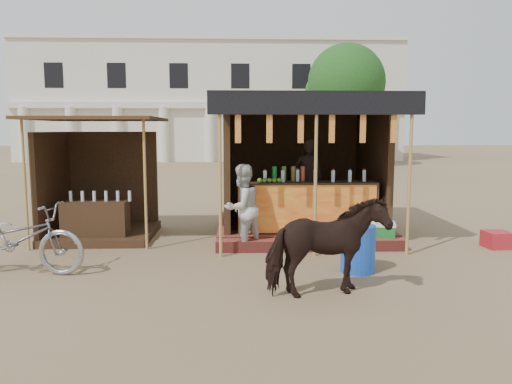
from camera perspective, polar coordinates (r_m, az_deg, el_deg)
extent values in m
plane|color=#846B4C|center=(7.07, 0.55, -10.52)|extent=(120.00, 120.00, 0.00)
cube|color=brown|center=(10.52, 5.03, -4.03)|extent=(3.40, 2.80, 0.22)
cube|color=brown|center=(9.02, 6.30, -6.00)|extent=(3.40, 0.35, 0.20)
cube|color=#3D2416|center=(9.49, 5.81, -1.68)|extent=(2.60, 0.55, 0.95)
cube|color=red|center=(9.21, 6.06, -1.95)|extent=(2.50, 0.02, 0.88)
cube|color=#3D2416|center=(11.58, 4.31, 3.79)|extent=(3.00, 0.12, 2.50)
cube|color=#3D2416|center=(10.25, -3.24, 3.37)|extent=(0.12, 2.50, 2.50)
cube|color=#3D2416|center=(10.64, 13.17, 3.33)|extent=(0.12, 2.50, 2.50)
cube|color=black|center=(10.14, 5.35, 10.54)|extent=(3.60, 3.60, 0.06)
cube|color=black|center=(8.37, 6.99, 10.00)|extent=(3.60, 0.06, 0.36)
cylinder|color=tan|center=(8.32, -4.12, 1.81)|extent=(0.06, 0.06, 2.75)
cylinder|color=tan|center=(8.42, 6.83, 1.85)|extent=(0.06, 0.06, 2.75)
cylinder|color=tan|center=(8.82, 17.15, 1.82)|extent=(0.06, 0.06, 2.75)
cube|color=red|center=(8.28, -2.08, 7.52)|extent=(0.10, 0.02, 0.55)
cube|color=red|center=(8.30, 1.55, 7.52)|extent=(0.10, 0.02, 0.55)
cube|color=red|center=(8.35, 5.14, 7.49)|extent=(0.10, 0.02, 0.55)
cube|color=red|center=(8.43, 8.67, 7.44)|extent=(0.10, 0.02, 0.55)
cube|color=red|center=(8.55, 12.12, 7.36)|extent=(0.10, 0.02, 0.55)
cube|color=red|center=(8.69, 15.47, 7.25)|extent=(0.10, 0.02, 0.55)
imported|color=black|center=(10.49, 5.98, 1.37)|extent=(0.72, 0.56, 1.75)
cube|color=#3D2416|center=(10.49, -17.04, -4.55)|extent=(2.00, 2.00, 0.15)
cube|color=#3D2416|center=(11.25, -16.01, 1.29)|extent=(1.90, 0.10, 2.10)
cube|color=#3D2416|center=(10.62, -22.20, 0.70)|extent=(0.10, 1.90, 2.10)
cube|color=#472D19|center=(10.18, -17.66, 7.97)|extent=(2.40, 2.40, 0.06)
cylinder|color=tan|center=(9.67, -24.89, 0.72)|extent=(0.05, 0.05, 2.35)
cylinder|color=tan|center=(9.08, -12.55, 0.84)|extent=(0.05, 0.05, 2.35)
cube|color=#3D2416|center=(9.95, -17.84, -3.30)|extent=(1.20, 0.50, 0.80)
imported|color=black|center=(6.49, 8.04, -6.26)|extent=(1.66, 1.05, 1.30)
imported|color=#94959C|center=(8.24, -25.57, -4.84)|extent=(2.11, 0.96, 1.07)
imported|color=silver|center=(8.81, -1.61, -1.82)|extent=(0.95, 0.94, 1.55)
cylinder|color=blue|center=(7.73, 11.57, -6.37)|extent=(0.61, 0.61, 0.72)
cube|color=#AB1C24|center=(10.15, 25.85, -4.92)|extent=(0.47, 0.46, 0.30)
cube|color=#197128|center=(9.48, 13.63, -4.89)|extent=(0.70, 0.55, 0.40)
cube|color=white|center=(9.44, 13.67, -3.53)|extent=(0.72, 0.57, 0.06)
cube|color=silver|center=(36.81, -5.02, 10.04)|extent=(26.00, 7.00, 8.00)
cube|color=silver|center=(33.21, -5.30, 9.83)|extent=(26.00, 0.50, 0.40)
cube|color=silver|center=(33.79, -5.38, 17.21)|extent=(26.00, 0.30, 0.25)
cylinder|color=silver|center=(35.83, -24.91, 5.96)|extent=(0.70, 0.70, 3.60)
cylinder|color=silver|center=(34.80, -20.32, 6.17)|extent=(0.70, 0.70, 3.60)
cylinder|color=silver|center=(34.00, -15.48, 6.34)|extent=(0.70, 0.70, 3.60)
cylinder|color=silver|center=(33.46, -10.44, 6.47)|extent=(0.70, 0.70, 3.60)
cylinder|color=silver|center=(33.17, -5.27, 6.55)|extent=(0.70, 0.70, 3.60)
cylinder|color=silver|center=(33.16, -0.05, 6.58)|extent=(0.70, 0.70, 3.60)
cylinder|color=silver|center=(33.41, 5.13, 6.56)|extent=(0.70, 0.70, 3.60)
cylinder|color=silver|center=(33.94, 10.19, 6.48)|extent=(0.70, 0.70, 3.60)
cylinder|color=silver|center=(34.71, 15.06, 6.37)|extent=(0.70, 0.70, 3.60)
cylinder|color=#382314|center=(29.42, 10.15, 6.78)|extent=(0.50, 0.50, 4.00)
sphere|color=#256121|center=(29.54, 10.28, 12.22)|extent=(4.40, 4.40, 4.40)
sphere|color=#256121|center=(29.92, 8.47, 11.04)|extent=(2.99, 2.99, 2.99)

